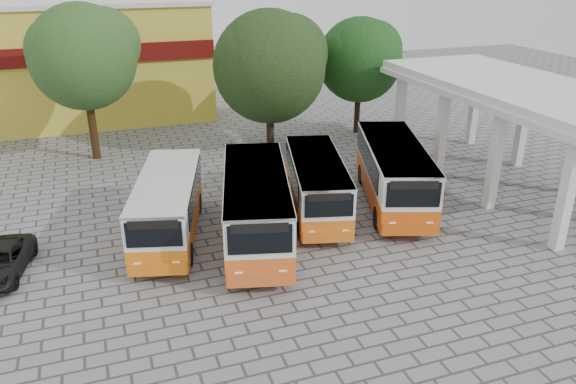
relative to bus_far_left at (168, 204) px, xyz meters
name	(u,v)px	position (x,y,z in m)	size (l,w,h in m)	color
ground	(357,251)	(6.97, -3.84, -1.56)	(90.00, 90.00, 0.00)	slate
terminal_shelter	(518,92)	(17.47, 0.16, 3.35)	(6.80, 15.80, 5.40)	silver
shophouse_block	(63,60)	(-4.03, 22.15, 2.60)	(20.40, 10.40, 8.30)	gold
bus_far_left	(168,204)	(0.00, 0.00, 0.00)	(4.17, 7.93, 2.70)	orange
bus_centre_left	(256,204)	(3.37, -1.62, 0.17)	(4.53, 8.78, 3.00)	orange
bus_centre_right	(317,182)	(6.82, 0.20, -0.03)	(4.00, 7.74, 2.64)	orange
bus_far_right	(394,171)	(10.66, -0.10, 0.16)	(5.05, 8.79, 2.97)	#D6510A
tree_left	(84,53)	(-2.52, 11.72, 4.57)	(6.20, 5.91, 8.89)	#36230E
tree_middle	(271,63)	(7.75, 9.81, 3.76)	(6.99, 6.66, 8.43)	black
tree_right	(361,57)	(14.35, 11.29, 3.50)	(5.74, 5.47, 7.61)	black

